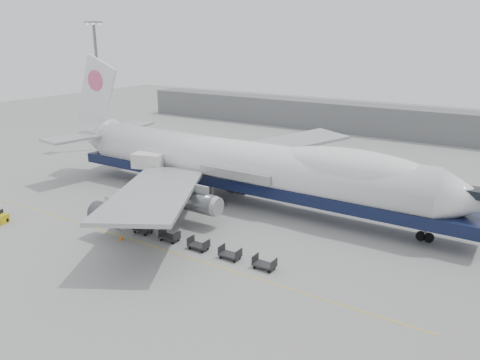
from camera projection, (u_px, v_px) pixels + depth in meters
The scene contains 13 objects.
ground at pixel (190, 229), 57.31m from camera, with size 260.00×260.00×0.00m, color gray.
apron_line at pixel (156, 247), 52.48m from camera, with size 60.00×0.15×0.01m, color gold.
hangar at pixel (332, 116), 117.73m from camera, with size 110.00×8.00×7.00m, color slate.
floodlight_mast at pixel (98, 80), 94.09m from camera, with size 2.40×2.40×25.43m.
airliner at pixel (246, 164), 64.97m from camera, with size 67.00×55.30×19.98m.
catering_truck at pixel (149, 171), 69.89m from camera, with size 5.34×4.28×6.08m.
traffic_cone at pixel (121, 238), 54.29m from camera, with size 0.42×0.42×0.62m.
dolly_0 at pixel (118, 222), 58.33m from camera, with size 2.30×1.35×1.30m.
dolly_1 at pixel (143, 229), 56.16m from camera, with size 2.30×1.35×1.30m.
dolly_2 at pixel (170, 237), 53.99m from camera, with size 2.30×1.35×1.30m.
dolly_3 at pixel (199, 245), 51.81m from camera, with size 2.30×1.35×1.30m.
dolly_4 at pixel (230, 254), 49.64m from camera, with size 2.30×1.35×1.30m.
dolly_5 at pixel (264, 264), 47.47m from camera, with size 2.30×1.35×1.30m.
Camera 1 is at (33.81, -41.24, 22.69)m, focal length 35.00 mm.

